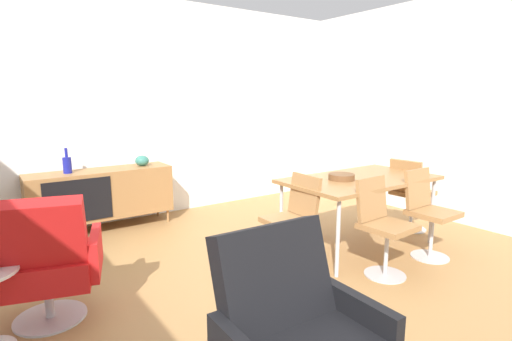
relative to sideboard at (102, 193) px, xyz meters
The scene contains 14 objects.
ground_plane 2.41m from the sideboard, 76.19° to the right, with size 8.32×8.32×0.00m, color #9E7242.
wall_back 1.15m from the sideboard, 28.12° to the left, with size 6.80×0.12×2.80m, color white.
wall_right 4.51m from the sideboard, 31.40° to the right, with size 0.12×5.60×2.80m, color white.
sideboard is the anchor object (origin of this frame).
vase_cobalt 0.51m from the sideboard, behind, with size 0.09×0.09×0.28m.
vase_sculptural_dark 0.61m from the sideboard, ahead, with size 0.17×0.17×0.13m.
dining_table 2.95m from the sideboard, 45.86° to the right, with size 1.60×0.90×0.74m.
wooden_bowl_on_table 2.78m from the sideboard, 48.93° to the right, with size 0.26×0.26×0.06m, color brown.
dining_chair_front_left 3.16m from the sideboard, 57.57° to the right, with size 0.42×0.44×0.86m.
dining_chair_near_window 2.41m from the sideboard, 61.23° to the right, with size 0.44×0.41×0.86m.
dining_chair_front_right 3.59m from the sideboard, 48.07° to the right, with size 0.41×0.43×0.86m.
dining_chair_far_end 3.62m from the sideboard, 35.77° to the right, with size 0.45×0.43×0.86m.
lounge_chair_red 2.05m from the sideboard, 114.44° to the right, with size 0.83×0.80×0.95m.
armchair_black_shell 3.50m from the sideboard, 90.24° to the right, with size 0.73×0.67×0.95m.
Camera 1 is at (-1.68, -2.45, 1.54)m, focal length 27.71 mm.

